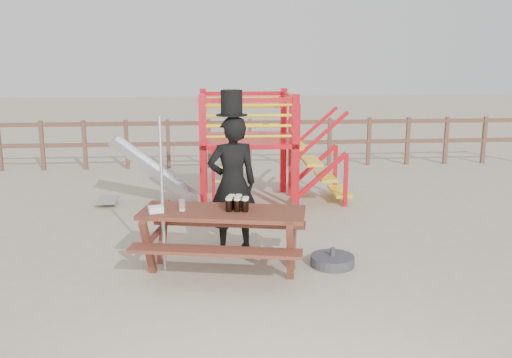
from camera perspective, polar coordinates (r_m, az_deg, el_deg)
name	(u,v)px	position (r m, az deg, el deg)	size (l,w,h in m)	color
ground	(249,274)	(7.45, -0.70, -9.50)	(60.00, 60.00, 0.00)	tan
back_fence	(229,138)	(14.05, -2.67, 4.14)	(15.09, 0.09, 1.20)	brown
playground_fort	(242,147)	(10.63, -1.37, 3.23)	(4.71, 1.84, 2.10)	red
picnic_table	(223,233)	(7.42, -3.33, -5.40)	(2.34, 1.83, 0.81)	brown
man_with_hat	(232,180)	(8.06, -2.38, -0.13)	(0.79, 0.60, 2.30)	black
metal_pole	(162,195)	(7.38, -9.36, -1.59)	(0.04, 0.04, 2.03)	#B2B2B7
parasol_base	(332,261)	(7.78, 7.64, -8.09)	(0.59, 0.59, 0.25)	#37373C
paper_bag	(156,209)	(7.34, -9.99, -3.00)	(0.18, 0.14, 0.08)	white
stout_pints	(237,203)	(7.34, -1.94, -2.44)	(0.30, 0.30, 0.17)	black
empty_glasses	(182,206)	(7.35, -7.40, -2.66)	(0.08, 0.08, 0.15)	silver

